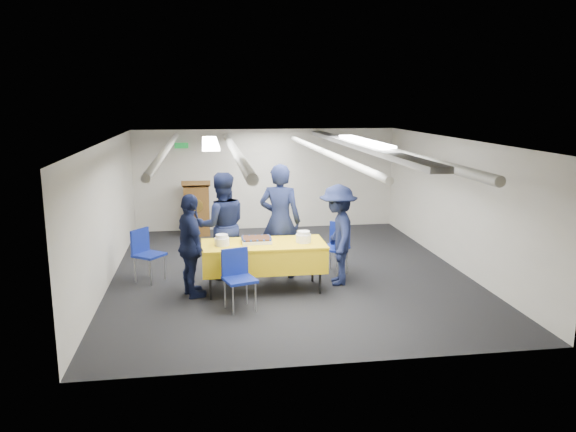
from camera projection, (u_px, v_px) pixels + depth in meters
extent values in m
plane|color=black|center=(289.00, 272.00, 9.81)|extent=(7.00, 7.00, 0.00)
cube|color=beige|center=(266.00, 179.00, 12.95)|extent=(6.00, 0.02, 2.30)
cube|color=beige|center=(108.00, 213.00, 9.15)|extent=(0.02, 7.00, 2.30)
cube|color=beige|center=(454.00, 203.00, 10.01)|extent=(0.02, 7.00, 2.30)
cube|color=white|center=(289.00, 141.00, 9.34)|extent=(6.00, 7.00, 0.02)
cylinder|color=silver|center=(167.00, 149.00, 9.08)|extent=(0.10, 6.90, 0.10)
cylinder|color=silver|center=(235.00, 150.00, 9.24)|extent=(0.14, 6.90, 0.14)
cylinder|color=silver|center=(324.00, 152.00, 9.47)|extent=(0.10, 6.90, 0.10)
cylinder|color=silver|center=(398.00, 153.00, 9.66)|extent=(0.14, 6.90, 0.14)
cube|color=gray|center=(358.00, 145.00, 9.53)|extent=(0.28, 6.90, 0.08)
cube|color=white|center=(210.00, 143.00, 9.16)|extent=(0.25, 2.60, 0.04)
cube|color=white|center=(364.00, 141.00, 9.53)|extent=(0.25, 2.60, 0.04)
cube|color=#0C591E|center=(181.00, 146.00, 12.50)|extent=(0.30, 0.04, 0.12)
cylinder|color=black|center=(210.00, 288.00, 8.45)|extent=(0.04, 0.04, 0.36)
cylinder|color=black|center=(320.00, 283.00, 8.69)|extent=(0.04, 0.04, 0.36)
cylinder|color=black|center=(210.00, 275.00, 9.05)|extent=(0.04, 0.04, 0.36)
cylinder|color=black|center=(312.00, 271.00, 9.30)|extent=(0.04, 0.04, 0.36)
cube|color=yellow|center=(264.00, 257.00, 8.80)|extent=(1.91, 0.84, 0.39)
cube|color=yellow|center=(264.00, 244.00, 8.76)|extent=(1.93, 0.86, 0.03)
cube|color=white|center=(256.00, 241.00, 8.79)|extent=(0.46, 0.37, 0.05)
cube|color=black|center=(256.00, 238.00, 8.78)|extent=(0.44, 0.35, 0.02)
sphere|color=navy|center=(244.00, 241.00, 8.59)|extent=(0.04, 0.04, 0.04)
sphere|color=navy|center=(243.00, 236.00, 8.91)|extent=(0.04, 0.04, 0.04)
sphere|color=navy|center=(251.00, 241.00, 8.61)|extent=(0.04, 0.04, 0.04)
sphere|color=navy|center=(249.00, 236.00, 8.92)|extent=(0.04, 0.04, 0.04)
sphere|color=navy|center=(257.00, 241.00, 8.62)|extent=(0.04, 0.04, 0.04)
sphere|color=navy|center=(256.00, 236.00, 8.94)|extent=(0.04, 0.04, 0.04)
sphere|color=navy|center=(264.00, 240.00, 8.63)|extent=(0.04, 0.04, 0.04)
sphere|color=navy|center=(262.00, 235.00, 8.95)|extent=(0.04, 0.04, 0.04)
sphere|color=navy|center=(270.00, 240.00, 8.65)|extent=(0.04, 0.04, 0.04)
sphere|color=navy|center=(268.00, 235.00, 8.97)|extent=(0.04, 0.04, 0.04)
sphere|color=navy|center=(243.00, 240.00, 8.67)|extent=(0.04, 0.04, 0.04)
sphere|color=navy|center=(271.00, 239.00, 8.73)|extent=(0.04, 0.04, 0.04)
sphere|color=navy|center=(242.00, 239.00, 8.75)|extent=(0.04, 0.04, 0.04)
sphere|color=navy|center=(270.00, 238.00, 8.81)|extent=(0.04, 0.04, 0.04)
sphere|color=navy|center=(242.00, 237.00, 8.83)|extent=(0.04, 0.04, 0.04)
sphere|color=navy|center=(270.00, 236.00, 8.89)|extent=(0.04, 0.04, 0.04)
cylinder|color=white|center=(222.00, 242.00, 8.60)|extent=(0.23, 0.23, 0.12)
cylinder|color=white|center=(222.00, 236.00, 8.58)|extent=(0.19, 0.19, 0.05)
cylinder|color=white|center=(303.00, 238.00, 8.78)|extent=(0.24, 0.24, 0.13)
cylinder|color=white|center=(303.00, 233.00, 8.76)|extent=(0.20, 0.20, 0.05)
cube|color=brown|center=(197.00, 210.00, 12.42)|extent=(0.55, 0.45, 1.10)
cube|color=brown|center=(196.00, 184.00, 12.27)|extent=(0.62, 0.53, 0.21)
cylinder|color=gold|center=(197.00, 206.00, 12.16)|extent=(0.28, 0.02, 0.28)
cylinder|color=gray|center=(233.00, 301.00, 7.82)|extent=(0.02, 0.02, 0.43)
cylinder|color=gray|center=(256.00, 297.00, 7.96)|extent=(0.02, 0.02, 0.43)
cylinder|color=gray|center=(225.00, 293.00, 8.12)|extent=(0.02, 0.02, 0.43)
cylinder|color=gray|center=(247.00, 290.00, 8.26)|extent=(0.02, 0.02, 0.43)
cube|color=navy|center=(240.00, 280.00, 7.99)|extent=(0.53, 0.53, 0.04)
cube|color=navy|center=(235.00, 261.00, 8.11)|extent=(0.39, 0.16, 0.40)
cylinder|color=gray|center=(320.00, 262.00, 9.69)|extent=(0.02, 0.02, 0.43)
cylinder|color=gray|center=(337.00, 265.00, 9.49)|extent=(0.02, 0.02, 0.43)
cylinder|color=gray|center=(331.00, 257.00, 9.96)|extent=(0.02, 0.02, 0.43)
cylinder|color=gray|center=(347.00, 261.00, 9.76)|extent=(0.02, 0.02, 0.43)
cube|color=navy|center=(334.00, 248.00, 9.68)|extent=(0.59, 0.59, 0.04)
cube|color=navy|center=(340.00, 234.00, 9.78)|extent=(0.31, 0.31, 0.40)
cylinder|color=gray|center=(151.00, 273.00, 9.07)|extent=(0.02, 0.02, 0.43)
cylinder|color=gray|center=(165.00, 267.00, 9.36)|extent=(0.02, 0.02, 0.43)
cylinder|color=gray|center=(135.00, 270.00, 9.23)|extent=(0.02, 0.02, 0.43)
cylinder|color=gray|center=(149.00, 265.00, 9.53)|extent=(0.02, 0.02, 0.43)
cube|color=navy|center=(149.00, 255.00, 9.25)|extent=(0.59, 0.59, 0.04)
cube|color=navy|center=(140.00, 241.00, 9.30)|extent=(0.27, 0.34, 0.40)
imported|color=black|center=(280.00, 221.00, 9.42)|extent=(0.82, 0.68, 1.93)
imported|color=black|center=(222.00, 226.00, 9.38)|extent=(0.94, 0.77, 1.79)
imported|color=black|center=(191.00, 246.00, 8.47)|extent=(0.66, 1.01, 1.59)
imported|color=black|center=(338.00, 235.00, 9.07)|extent=(0.75, 1.13, 1.64)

